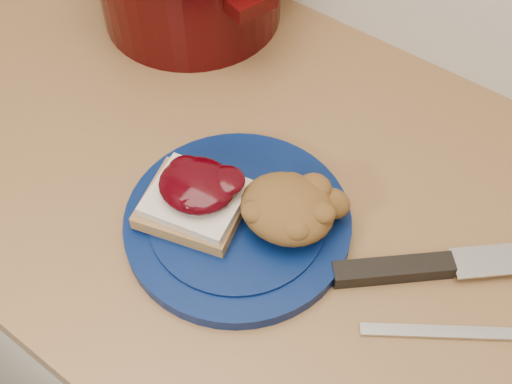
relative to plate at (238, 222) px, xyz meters
The scene contains 6 objects.
base_cabinet 0.48m from the plate, 76.05° to the left, with size 4.00×0.60×0.86m, color beige.
plate is the anchor object (origin of this frame).
sandwich 0.06m from the plate, 155.42° to the right, with size 0.13×0.12×0.05m.
stuffing_mound 0.06m from the plate, 28.30° to the left, with size 0.10×0.09×0.05m, color brown.
chef_knife 0.21m from the plate, 21.84° to the left, with size 0.27×0.25×0.02m.
butter_knife 0.24m from the plate, ahead, with size 0.16×0.01×0.00m, color silver.
Camera 1 is at (0.24, 1.13, 1.49)m, focal length 45.00 mm.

